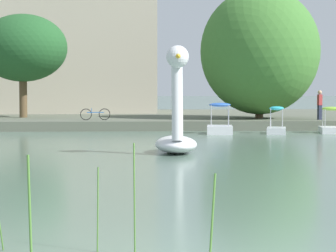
# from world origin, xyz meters

# --- Properties ---
(shore_bank_far) EXTENTS (146.59, 24.78, 0.52)m
(shore_bank_far) POSITION_xyz_m (0.00, 40.12, 0.26)
(shore_bank_far) COLOR #5B6051
(shore_bank_far) RESTS_ON ground_plane
(swan_boat) EXTENTS (1.47, 2.94, 3.59)m
(swan_boat) POSITION_xyz_m (0.49, 14.89, 0.94)
(swan_boat) COLOR white
(swan_boat) RESTS_ON ground_plane
(pedal_boat_blue) EXTENTS (1.49, 2.24, 1.54)m
(pedal_boat_blue) POSITION_xyz_m (3.37, 25.61, 0.43)
(pedal_boat_blue) COLOR white
(pedal_boat_blue) RESTS_ON ground_plane
(pedal_boat_cyan) EXTENTS (1.30, 1.97, 1.37)m
(pedal_boat_cyan) POSITION_xyz_m (6.21, 25.49, 0.39)
(pedal_boat_cyan) COLOR white
(pedal_boat_cyan) RESTS_ON ground_plane
(pedal_boat_lime) EXTENTS (1.42, 2.04, 1.34)m
(pedal_boat_lime) POSITION_xyz_m (9.12, 25.86, 0.44)
(pedal_boat_lime) COLOR white
(pedal_boat_lime) RESTS_ON ground_plane
(tree_willow_near_path) EXTENTS (7.59, 8.21, 7.64)m
(tree_willow_near_path) POSITION_xyz_m (6.48, 31.49, 4.46)
(tree_willow_near_path) COLOR brown
(tree_willow_near_path) RESTS_ON shore_bank_far
(tree_broadleaf_behind_dock) EXTENTS (7.36, 7.06, 6.30)m
(tree_broadleaf_behind_dock) POSITION_xyz_m (-7.66, 33.79, 4.75)
(tree_broadleaf_behind_dock) COLOR brown
(tree_broadleaf_behind_dock) RESTS_ON shore_bank_far
(person_on_path) EXTENTS (0.27, 0.26, 1.65)m
(person_on_path) POSITION_xyz_m (9.54, 29.52, 1.41)
(person_on_path) COLOR #23283D
(person_on_path) RESTS_ON shore_bank_far
(bicycle_parked) EXTENTS (1.66, 0.30, 0.65)m
(bicycle_parked) POSITION_xyz_m (-3.05, 29.68, 0.85)
(bicycle_parked) COLOR black
(bicycle_parked) RESTS_ON shore_bank_far
(apartment_block) EXTENTS (18.81, 10.77, 14.17)m
(apartment_block) POSITION_xyz_m (-8.60, 44.69, 7.61)
(apartment_block) COLOR #B2A893
(apartment_block) RESTS_ON shore_bank_far
(reed_clump_foreground) EXTENTS (3.36, 1.20, 1.49)m
(reed_clump_foreground) POSITION_xyz_m (-2.04, 0.57, 0.63)
(reed_clump_foreground) COLOR #4C7F33
(reed_clump_foreground) RESTS_ON ground_plane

